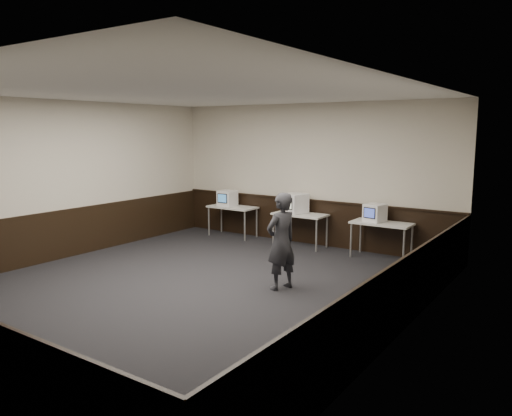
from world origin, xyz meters
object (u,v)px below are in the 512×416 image
(person, at_px, (281,241))
(emac_right, at_px, (375,213))
(desk_left, at_px, (232,209))
(desk_center, at_px, (300,217))
(desk_right, at_px, (382,226))
(emac_left, at_px, (227,198))
(emac_center, at_px, (295,203))

(person, bearing_deg, emac_right, -173.17)
(desk_left, distance_m, desk_center, 1.90)
(desk_right, xyz_separation_m, emac_right, (-0.15, -0.01, 0.25))
(emac_left, relative_size, emac_right, 0.92)
(desk_right, relative_size, emac_right, 2.65)
(desk_right, bearing_deg, emac_right, -176.36)
(desk_left, distance_m, person, 4.25)
(emac_left, relative_size, emac_center, 0.71)
(desk_right, height_order, emac_center, emac_center)
(desk_center, bearing_deg, emac_right, -0.32)
(person, bearing_deg, desk_left, -115.30)
(emac_right, xyz_separation_m, person, (-0.50, -2.83, -0.13))
(emac_left, xyz_separation_m, emac_center, (1.91, 0.02, 0.03))
(emac_left, height_order, emac_center, emac_center)
(desk_right, xyz_separation_m, emac_center, (-2.04, 0.01, 0.29))
(desk_center, distance_m, desk_right, 1.90)
(desk_left, bearing_deg, emac_right, -0.15)
(emac_left, height_order, person, person)
(desk_left, bearing_deg, desk_right, 0.00)
(desk_left, xyz_separation_m, emac_center, (1.76, 0.01, 0.29))
(emac_left, distance_m, emac_center, 1.91)
(emac_left, bearing_deg, desk_center, 0.48)
(emac_center, height_order, emac_right, emac_center)
(emac_left, height_order, emac_right, emac_left)
(desk_left, xyz_separation_m, emac_left, (-0.15, -0.01, 0.26))
(emac_left, xyz_separation_m, emac_right, (3.79, 0.00, -0.01))
(desk_center, xyz_separation_m, person, (1.25, -2.84, 0.12))
(desk_right, bearing_deg, person, -102.81)
(desk_left, height_order, emac_center, emac_center)
(emac_center, bearing_deg, desk_center, 13.93)
(emac_right, bearing_deg, desk_right, 15.82)
(desk_center, relative_size, emac_right, 2.65)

